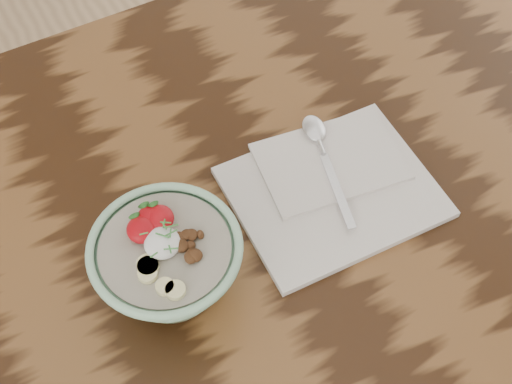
% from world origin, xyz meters
% --- Properties ---
extents(table, '(1.60, 0.90, 0.75)m').
position_xyz_m(table, '(0.00, 0.00, 0.66)').
color(table, black).
rests_on(table, ground).
extents(breakfast_bowl, '(0.17, 0.17, 0.12)m').
position_xyz_m(breakfast_bowl, '(0.05, -0.04, 0.81)').
color(breakfast_bowl, '#9BD1A9').
rests_on(breakfast_bowl, table).
extents(napkin, '(0.26, 0.22, 0.02)m').
position_xyz_m(napkin, '(0.29, -0.00, 0.76)').
color(napkin, silver).
rests_on(napkin, table).
extents(spoon, '(0.07, 0.19, 0.01)m').
position_xyz_m(spoon, '(0.31, 0.06, 0.77)').
color(spoon, silver).
rests_on(spoon, napkin).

